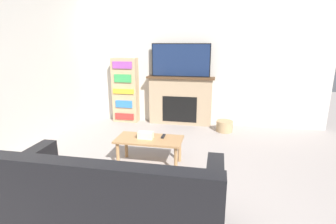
{
  "coord_description": "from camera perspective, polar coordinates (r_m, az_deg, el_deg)",
  "views": [
    {
      "loc": [
        0.67,
        -1.47,
        1.78
      ],
      "look_at": [
        -0.11,
        2.52,
        0.69
      ],
      "focal_mm": 28.0,
      "sensor_mm": 36.0,
      "label": 1
    }
  ],
  "objects": [
    {
      "name": "wall_back",
      "position": [
        5.77,
        4.44,
        10.7
      ],
      "size": [
        5.79,
        0.06,
        2.7
      ],
      "color": "beige",
      "rests_on": "ground_plane"
    },
    {
      "name": "wall_side",
      "position": [
        4.75,
        -29.97,
        7.85
      ],
      "size": [
        0.06,
        5.21,
        2.7
      ],
      "color": "beige",
      "rests_on": "ground_plane"
    },
    {
      "name": "fireplace",
      "position": [
        5.77,
        2.7,
        2.53
      ],
      "size": [
        1.46,
        0.28,
        1.06
      ],
      "color": "tan",
      "rests_on": "ground_plane"
    },
    {
      "name": "tv",
      "position": [
        5.63,
        2.78,
        11.19
      ],
      "size": [
        1.25,
        0.03,
        0.69
      ],
      "color": "black",
      "rests_on": "fireplace"
    },
    {
      "name": "couch",
      "position": [
        2.67,
        -12.31,
        -19.08
      ],
      "size": [
        2.04,
        0.92,
        0.89
      ],
      "color": "black",
      "rests_on": "ground_plane"
    },
    {
      "name": "coffee_table",
      "position": [
        3.89,
        -4.11,
        -6.56
      ],
      "size": [
        0.98,
        0.48,
        0.41
      ],
      "color": "#A87A4C",
      "rests_on": "ground_plane"
    },
    {
      "name": "tissue_box",
      "position": [
        3.86,
        -4.89,
        -5.04
      ],
      "size": [
        0.22,
        0.12,
        0.1
      ],
      "color": "beige",
      "rests_on": "coffee_table"
    },
    {
      "name": "remote_control",
      "position": [
        3.92,
        -1.04,
        -5.29
      ],
      "size": [
        0.04,
        0.15,
        0.02
      ],
      "color": "black",
      "rests_on": "coffee_table"
    },
    {
      "name": "bookshelf",
      "position": [
        6.02,
        -9.24,
        4.69
      ],
      "size": [
        0.56,
        0.29,
        1.44
      ],
      "color": "tan",
      "rests_on": "ground_plane"
    },
    {
      "name": "storage_basket",
      "position": [
        5.5,
        12.2,
        -3.03
      ],
      "size": [
        0.33,
        0.33,
        0.22
      ],
      "color": "tan",
      "rests_on": "ground_plane"
    }
  ]
}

